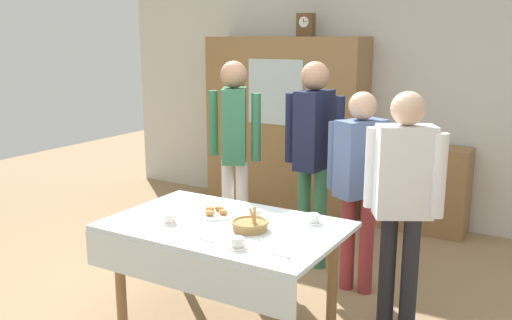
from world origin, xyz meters
The scene contains 19 objects.
ground_plane centered at (0.00, 0.00, 0.00)m, with size 12.00×12.00×0.00m, color #997A56.
back_wall centered at (0.00, 2.65, 1.35)m, with size 6.40×0.10×2.70m, color silver.
dining_table centered at (0.00, -0.23, 0.63)m, with size 1.53×0.98×0.73m.
wall_cabinet centered at (-0.90, 2.35, 0.97)m, with size 1.81×0.46×1.93m.
mantel_clock centered at (-0.66, 2.35, 2.05)m, with size 0.18×0.11×0.24m.
bookshelf_low centered at (0.62, 2.41, 0.44)m, with size 0.93×0.35×0.88m.
book_stack centered at (0.62, 2.41, 0.92)m, with size 0.16×0.23×0.08m.
tea_cup_mid_right centered at (-0.32, -0.37, 0.76)m, with size 0.13×0.13×0.06m.
tea_cup_back_edge centered at (0.30, -0.52, 0.76)m, with size 0.13×0.13×0.06m.
tea_cup_near_left centered at (0.49, 0.10, 0.76)m, with size 0.13×0.13×0.06m.
tea_cup_far_right centered at (0.12, -0.02, 0.76)m, with size 0.13×0.13×0.06m.
bread_basket centered at (0.20, -0.22, 0.77)m, with size 0.24×0.24×0.16m.
pastry_plate centered at (-0.16, -0.08, 0.75)m, with size 0.28×0.28×0.05m.
spoon_near_left centered at (0.59, -0.50, 0.74)m, with size 0.12×0.02×0.01m.
spoon_front_edge centered at (0.09, -0.51, 0.74)m, with size 0.12×0.02×0.01m.
person_beside_shelf centered at (1.00, 0.36, 0.97)m, with size 0.52×0.35×1.60m.
person_by_cabinet centered at (0.06, 1.03, 1.07)m, with size 0.52×0.37×1.74m.
person_behind_table_left centered at (-0.65, 0.94, 1.06)m, with size 0.52×0.41×1.73m.
person_behind_table_right centered at (0.56, 0.77, 0.93)m, with size 0.52×0.41×1.54m.
Camera 1 is at (1.91, -3.05, 1.93)m, focal length 38.66 mm.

